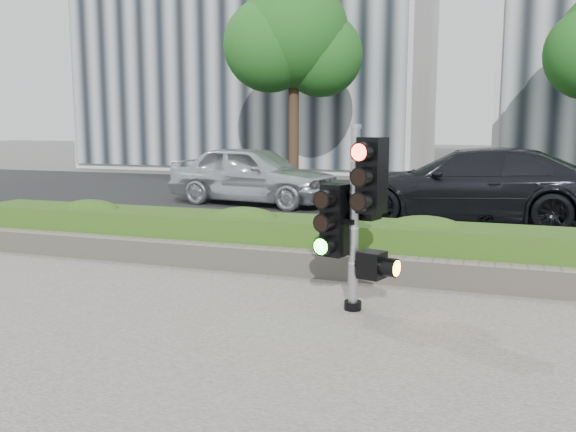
% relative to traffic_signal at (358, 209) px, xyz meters
% --- Properties ---
extents(ground, '(120.00, 120.00, 0.00)m').
position_rel_traffic_signal_xyz_m(ground, '(-0.99, -0.59, -1.17)').
color(ground, '#51514C').
rests_on(ground, ground).
extents(sidewalk, '(16.00, 11.00, 0.03)m').
position_rel_traffic_signal_xyz_m(sidewalk, '(-0.99, -3.09, -1.15)').
color(sidewalk, '#9E9389').
rests_on(sidewalk, ground).
extents(road, '(60.00, 13.00, 0.02)m').
position_rel_traffic_signal_xyz_m(road, '(-0.99, 9.41, -1.16)').
color(road, black).
rests_on(road, ground).
extents(curb, '(60.00, 0.25, 0.12)m').
position_rel_traffic_signal_xyz_m(curb, '(-0.99, 2.56, -1.11)').
color(curb, gray).
rests_on(curb, ground).
extents(stone_wall, '(12.00, 0.32, 0.34)m').
position_rel_traffic_signal_xyz_m(stone_wall, '(-0.99, 1.31, -0.97)').
color(stone_wall, gray).
rests_on(stone_wall, sidewalk).
extents(hedge, '(12.00, 1.00, 0.68)m').
position_rel_traffic_signal_xyz_m(hedge, '(-0.99, 1.96, -0.80)').
color(hedge, '#5A8228').
rests_on(hedge, sidewalk).
extents(building_left, '(16.00, 9.00, 15.00)m').
position_rel_traffic_signal_xyz_m(building_left, '(-9.99, 22.41, 6.33)').
color(building_left, '#B7B7B2').
rests_on(building_left, ground).
extents(tree_left, '(4.61, 4.03, 7.34)m').
position_rel_traffic_signal_xyz_m(tree_left, '(-5.51, 13.96, 3.88)').
color(tree_left, black).
rests_on(tree_left, ground).
extents(traffic_signal, '(0.76, 0.62, 2.06)m').
position_rel_traffic_signal_xyz_m(traffic_signal, '(0.00, 0.00, 0.00)').
color(traffic_signal, black).
rests_on(traffic_signal, sidewalk).
extents(car_silver, '(4.76, 2.50, 1.55)m').
position_rel_traffic_signal_xyz_m(car_silver, '(-4.67, 8.21, -0.37)').
color(car_silver, silver).
rests_on(car_silver, road).
extents(car_dark, '(5.54, 2.44, 1.58)m').
position_rel_traffic_signal_xyz_m(car_dark, '(0.82, 6.96, -0.36)').
color(car_dark, black).
rests_on(car_dark, road).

